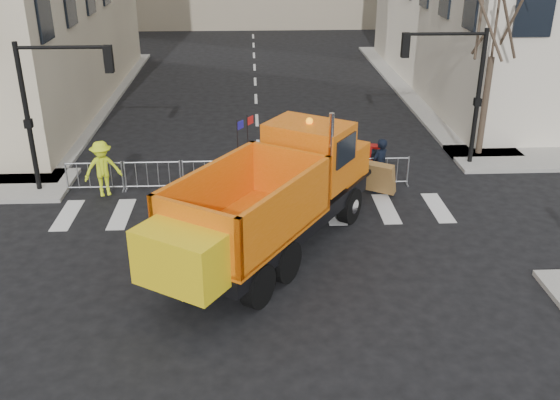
{
  "coord_description": "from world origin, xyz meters",
  "views": [
    {
      "loc": [
        -0.25,
        -13.66,
        9.09
      ],
      "look_at": [
        0.51,
        2.5,
        1.77
      ],
      "focal_mm": 40.0,
      "sensor_mm": 36.0,
      "label": 1
    }
  ],
  "objects_px": {
    "plow_truck": "(271,197)",
    "cop_c": "(314,168)",
    "newspaper_box": "(374,159)",
    "worker": "(103,169)",
    "cop_a": "(379,166)",
    "cop_b": "(331,167)"
  },
  "relations": [
    {
      "from": "worker",
      "to": "newspaper_box",
      "type": "distance_m",
      "value": 10.04
    },
    {
      "from": "cop_a",
      "to": "cop_b",
      "type": "distance_m",
      "value": 1.76
    },
    {
      "from": "cop_c",
      "to": "newspaper_box",
      "type": "bearing_deg",
      "value": -177.8
    },
    {
      "from": "cop_c",
      "to": "newspaper_box",
      "type": "distance_m",
      "value": 2.95
    },
    {
      "from": "cop_a",
      "to": "newspaper_box",
      "type": "bearing_deg",
      "value": -132.0
    },
    {
      "from": "plow_truck",
      "to": "newspaper_box",
      "type": "xyz_separation_m",
      "value": [
        4.15,
        5.87,
        -1.12
      ]
    },
    {
      "from": "plow_truck",
      "to": "cop_c",
      "type": "height_order",
      "value": "plow_truck"
    },
    {
      "from": "plow_truck",
      "to": "worker",
      "type": "distance_m",
      "value": 7.13
    },
    {
      "from": "cop_b",
      "to": "newspaper_box",
      "type": "height_order",
      "value": "cop_b"
    },
    {
      "from": "plow_truck",
      "to": "cop_a",
      "type": "relative_size",
      "value": 5.14
    },
    {
      "from": "plow_truck",
      "to": "newspaper_box",
      "type": "bearing_deg",
      "value": -2.41
    },
    {
      "from": "plow_truck",
      "to": "cop_b",
      "type": "bearing_deg",
      "value": 5.48
    },
    {
      "from": "plow_truck",
      "to": "cop_c",
      "type": "xyz_separation_m",
      "value": [
        1.68,
        4.28,
        -0.83
      ]
    },
    {
      "from": "plow_truck",
      "to": "worker",
      "type": "relative_size",
      "value": 5.2
    },
    {
      "from": "newspaper_box",
      "to": "cop_b",
      "type": "bearing_deg",
      "value": -129.61
    },
    {
      "from": "cop_b",
      "to": "newspaper_box",
      "type": "xyz_separation_m",
      "value": [
        1.88,
        1.48,
        -0.27
      ]
    },
    {
      "from": "cop_c",
      "to": "worker",
      "type": "xyz_separation_m",
      "value": [
        -7.42,
        -0.1,
        0.16
      ]
    },
    {
      "from": "cop_a",
      "to": "cop_b",
      "type": "xyz_separation_m",
      "value": [
        -1.76,
        0.0,
        -0.04
      ]
    },
    {
      "from": "cop_c",
      "to": "worker",
      "type": "relative_size",
      "value": 0.99
    },
    {
      "from": "plow_truck",
      "to": "cop_a",
      "type": "height_order",
      "value": "plow_truck"
    },
    {
      "from": "cop_a",
      "to": "newspaper_box",
      "type": "relative_size",
      "value": 1.83
    },
    {
      "from": "cop_b",
      "to": "cop_a",
      "type": "bearing_deg",
      "value": 175.86
    }
  ]
}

